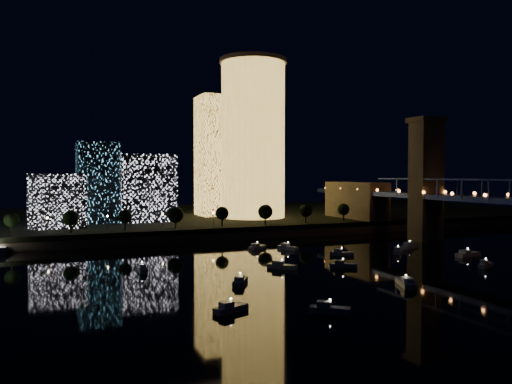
% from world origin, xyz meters
% --- Properties ---
extents(ground, '(520.00, 520.00, 0.00)m').
position_xyz_m(ground, '(0.00, 0.00, 0.00)').
color(ground, black).
rests_on(ground, ground).
extents(far_bank, '(420.00, 160.00, 5.00)m').
position_xyz_m(far_bank, '(0.00, 160.00, 2.50)').
color(far_bank, black).
rests_on(far_bank, ground).
extents(seawall, '(420.00, 6.00, 3.00)m').
position_xyz_m(seawall, '(0.00, 82.00, 1.50)').
color(seawall, '#6B5E4C').
rests_on(seawall, ground).
extents(tower_cylindrical, '(34.00, 34.00, 79.85)m').
position_xyz_m(tower_cylindrical, '(18.81, 123.42, 45.05)').
color(tower_cylindrical, '#FFC151').
rests_on(tower_cylindrical, far_bank).
extents(tower_rectangular, '(19.91, 19.91, 63.34)m').
position_xyz_m(tower_rectangular, '(5.94, 142.94, 36.67)').
color(tower_rectangular, '#FFC151').
rests_on(tower_rectangular, far_bank).
extents(midrise_blocks, '(107.70, 39.61, 36.34)m').
position_xyz_m(midrise_blocks, '(-68.88, 125.04, 20.30)').
color(midrise_blocks, silver).
rests_on(midrise_blocks, far_bank).
extents(motorboats, '(109.01, 87.79, 2.78)m').
position_xyz_m(motorboats, '(1.37, 12.99, 0.81)').
color(motorboats, silver).
rests_on(motorboats, ground).
extents(esplanade_trees, '(165.63, 6.67, 8.83)m').
position_xyz_m(esplanade_trees, '(-26.78, 88.00, 10.47)').
color(esplanade_trees, black).
rests_on(esplanade_trees, far_bank).
extents(street_lamps, '(132.70, 0.70, 5.65)m').
position_xyz_m(street_lamps, '(-34.00, 94.00, 9.02)').
color(street_lamps, black).
rests_on(street_lamps, far_bank).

